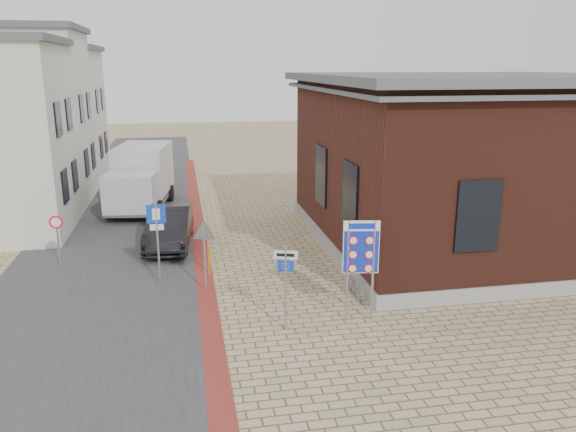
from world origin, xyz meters
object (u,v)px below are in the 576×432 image
object	(u,v)px
border_sign	(361,249)
essen_sign	(286,274)
box_truck	(141,177)
bollard	(209,260)
sedan	(169,227)
parking_sign	(157,228)

from	to	relation	value
border_sign	essen_sign	bearing A→B (deg)	-165.05
box_truck	bollard	distance (m)	10.57
sedan	essen_sign	xyz separation A→B (m)	(3.25, -8.33, 0.86)
border_sign	essen_sign	world-z (taller)	border_sign
border_sign	bollard	size ratio (longest dim) A/B	2.79
essen_sign	bollard	xyz separation A→B (m)	(-1.85, 4.70, -1.10)
sedan	parking_sign	xyz separation A→B (m)	(-0.29, -4.13, 1.17)
sedan	border_sign	distance (m)	9.87
box_truck	parking_sign	world-z (taller)	box_truck
essen_sign	sedan	bearing A→B (deg)	129.86
box_truck	bollard	xyz separation A→B (m)	(2.85, -10.12, -1.09)
sedan	parking_sign	distance (m)	4.30
sedan	parking_sign	size ratio (longest dim) A/B	1.68
box_truck	bollard	size ratio (longest dim) A/B	5.88
sedan	box_truck	xyz separation A→B (m)	(-1.45, 6.49, 0.85)
essen_sign	border_sign	bearing A→B (deg)	23.76
box_truck	essen_sign	size ratio (longest dim) A/B	2.55
box_truck	sedan	bearing A→B (deg)	-69.10
sedan	border_sign	size ratio (longest dim) A/B	1.58
sedan	border_sign	xyz separation A→B (m)	(5.44, -8.13, 1.38)
essen_sign	parking_sign	distance (m)	5.50
box_truck	essen_sign	world-z (taller)	box_truck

